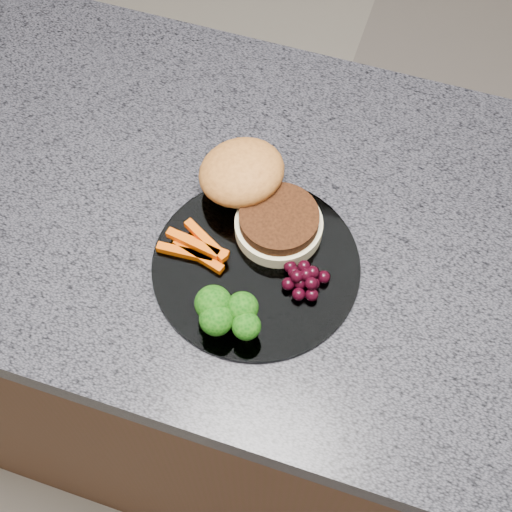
# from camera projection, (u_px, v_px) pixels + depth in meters

# --- Properties ---
(island_cabinet) EXTENTS (1.20, 0.60, 0.86)m
(island_cabinet) POSITION_uv_depth(u_px,v_px,m) (220.00, 338.00, 1.35)
(island_cabinet) COLOR #4F2D1B
(island_cabinet) RESTS_ON ground
(countertop) EXTENTS (1.20, 0.60, 0.04)m
(countertop) POSITION_uv_depth(u_px,v_px,m) (205.00, 205.00, 0.96)
(countertop) COLOR #46454E
(countertop) RESTS_ON island_cabinet
(plate) EXTENTS (0.26, 0.26, 0.01)m
(plate) POSITION_uv_depth(u_px,v_px,m) (256.00, 265.00, 0.89)
(plate) COLOR white
(plate) RESTS_ON countertop
(burger) EXTENTS (0.21, 0.19, 0.06)m
(burger) POSITION_uv_depth(u_px,v_px,m) (255.00, 192.00, 0.91)
(burger) COLOR #F9EAAF
(burger) RESTS_ON plate
(carrot_sticks) EXTENTS (0.09, 0.06, 0.02)m
(carrot_sticks) POSITION_uv_depth(u_px,v_px,m) (197.00, 248.00, 0.89)
(carrot_sticks) COLOR #E65303
(carrot_sticks) RESTS_ON plate
(broccoli) EXTENTS (0.08, 0.06, 0.05)m
(broccoli) POSITION_uv_depth(u_px,v_px,m) (226.00, 312.00, 0.82)
(broccoli) COLOR #548731
(broccoli) RESTS_ON plate
(grape_bunch) EXTENTS (0.06, 0.05, 0.03)m
(grape_bunch) POSITION_uv_depth(u_px,v_px,m) (304.00, 279.00, 0.86)
(grape_bunch) COLOR black
(grape_bunch) RESTS_ON plate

